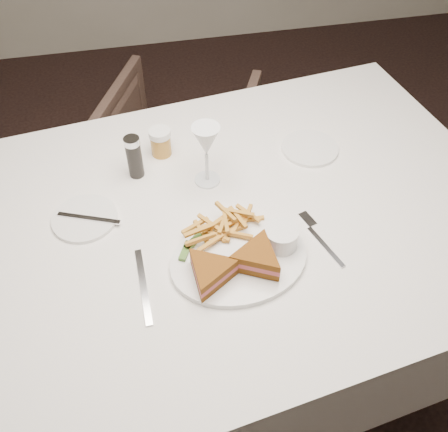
% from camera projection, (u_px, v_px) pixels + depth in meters
% --- Properties ---
extents(ground, '(5.00, 5.00, 0.00)m').
position_uv_depth(ground, '(332.00, 391.00, 1.71)').
color(ground, black).
rests_on(ground, ground).
extents(table, '(1.62, 1.19, 0.75)m').
position_uv_depth(table, '(221.00, 298.00, 1.52)').
color(table, white).
rests_on(table, ground).
extents(chair_far, '(0.76, 0.74, 0.60)m').
position_uv_depth(chair_far, '(181.00, 144.00, 2.14)').
color(chair_far, '#4D382F').
rests_on(chair_far, ground).
extents(table_setting, '(0.79, 0.61, 0.18)m').
position_uv_depth(table_setting, '(221.00, 221.00, 1.18)').
color(table_setting, white).
rests_on(table_setting, table).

